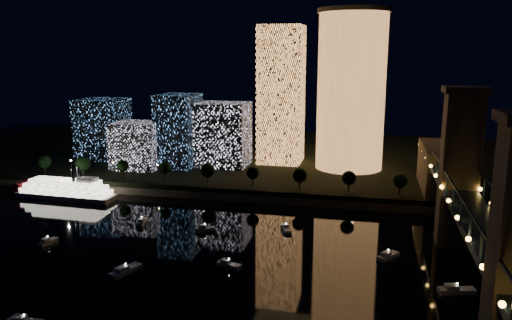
{
  "coord_description": "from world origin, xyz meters",
  "views": [
    {
      "loc": [
        37.28,
        -111.07,
        59.37
      ],
      "look_at": [
        -0.99,
        55.0,
        23.27
      ],
      "focal_mm": 35.0,
      "sensor_mm": 36.0,
      "label": 1
    }
  ],
  "objects_px": {
    "tower_cylindrical": "(351,90)",
    "riverboat": "(62,190)",
    "truss_bridge": "(490,250)",
    "tower_rectangular": "(281,95)"
  },
  "relations": [
    {
      "from": "tower_cylindrical",
      "to": "truss_bridge",
      "type": "relative_size",
      "value": 0.28
    },
    {
      "from": "truss_bridge",
      "to": "riverboat",
      "type": "xyz_separation_m",
      "value": [
        -153.11,
        64.44,
        -12.67
      ]
    },
    {
      "from": "tower_rectangular",
      "to": "riverboat",
      "type": "height_order",
      "value": "tower_rectangular"
    },
    {
      "from": "truss_bridge",
      "to": "riverboat",
      "type": "distance_m",
      "value": 166.6
    },
    {
      "from": "tower_cylindrical",
      "to": "riverboat",
      "type": "bearing_deg",
      "value": -151.2
    },
    {
      "from": "tower_cylindrical",
      "to": "truss_bridge",
      "type": "distance_m",
      "value": 136.06
    },
    {
      "from": "tower_cylindrical",
      "to": "truss_bridge",
      "type": "bearing_deg",
      "value": -73.8
    },
    {
      "from": "tower_rectangular",
      "to": "truss_bridge",
      "type": "distance_m",
      "value": 154.29
    },
    {
      "from": "riverboat",
      "to": "truss_bridge",
      "type": "bearing_deg",
      "value": -22.82
    },
    {
      "from": "tower_cylindrical",
      "to": "tower_rectangular",
      "type": "bearing_deg",
      "value": 169.72
    }
  ]
}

